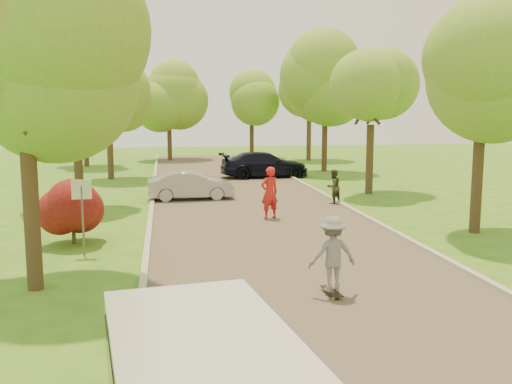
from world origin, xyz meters
TOP-DOWN VIEW (x-y plane):
  - ground at (0.00, 0.00)m, footprint 100.00×100.00m
  - road at (0.00, 8.00)m, footprint 8.00×60.00m
  - curb_left at (-4.05, 8.00)m, footprint 0.18×60.00m
  - curb_right at (4.05, 8.00)m, footprint 0.18×60.00m
  - street_sign at (-5.80, 4.00)m, footprint 0.55×0.06m
  - red_shrub at (-6.30, 5.50)m, footprint 1.70×1.70m
  - tree_l_mida at (-6.30, 1.00)m, footprint 4.71×4.60m
  - tree_l_midb at (-6.81, 12.00)m, footprint 4.30×4.20m
  - tree_l_far at (-6.39, 22.00)m, footprint 4.92×4.80m
  - tree_r_mida at (7.02, 5.00)m, footprint 5.13×5.00m
  - tree_r_midb at (6.60, 14.00)m, footprint 4.51×4.40m
  - tree_r_far at (7.23, 24.00)m, footprint 5.33×5.20m
  - tree_bg_a at (-8.78, 30.00)m, footprint 5.12×5.00m
  - tree_bg_b at (8.22, 32.00)m, footprint 5.12×5.00m
  - tree_bg_c at (-2.79, 34.00)m, footprint 4.92×4.80m
  - tree_bg_d at (4.22, 36.00)m, footprint 5.12×5.00m
  - silver_sedan at (-2.30, 13.61)m, footprint 3.96×1.53m
  - dark_sedan at (2.51, 21.40)m, footprint 5.46×2.53m
  - longboard at (0.15, -0.54)m, footprint 0.31×0.89m
  - skateboarder at (0.15, -0.54)m, footprint 1.14×0.72m
  - person_striped at (0.41, 8.49)m, footprint 0.84×0.69m
  - person_olive at (3.80, 11.41)m, footprint 0.92×0.85m

SIDE VIEW (x-z plane):
  - ground at x=0.00m, z-range 0.00..0.00m
  - road at x=0.00m, z-range 0.00..0.01m
  - curb_left at x=-4.05m, z-range 0.00..0.12m
  - curb_right at x=4.05m, z-range 0.00..0.12m
  - longboard at x=0.15m, z-range 0.04..0.15m
  - silver_sedan at x=-2.30m, z-range 0.00..1.29m
  - person_olive at x=3.80m, z-range 0.00..1.51m
  - dark_sedan at x=2.51m, z-range 0.00..1.55m
  - skateboarder at x=0.15m, z-range 0.11..1.81m
  - person_striped at x=0.41m, z-range 0.00..1.98m
  - red_shrub at x=-6.30m, z-range 0.12..2.07m
  - street_sign at x=-5.80m, z-range 0.48..2.65m
  - tree_l_midb at x=-6.81m, z-range 1.28..7.89m
  - tree_r_midb at x=6.60m, z-range 1.38..8.38m
  - tree_bg_c at x=-2.79m, z-range 1.35..8.69m
  - tree_l_mida at x=-6.30m, z-range 1.48..8.87m
  - tree_bg_a at x=-8.78m, z-range 1.45..9.18m
  - tree_bg_d at x=4.22m, z-range 1.45..9.18m
  - tree_l_far at x=-6.39m, z-range 1.57..9.36m
  - tree_r_mida at x=7.02m, z-range 1.56..9.51m
  - tree_bg_b at x=8.22m, z-range 1.56..9.51m
  - tree_r_far at x=7.23m, z-range 1.66..10.00m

